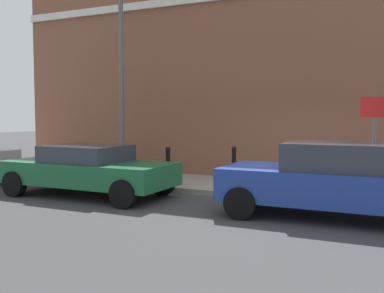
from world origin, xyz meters
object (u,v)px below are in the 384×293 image
object	(u,v)px
car_blue	(336,179)
bollard_near_cabinet	(234,164)
street_sign	(374,132)
lamppost	(121,73)
bollard_far_kerb	(168,165)
utility_cabinet	(295,168)
car_green	(88,169)

from	to	relation	value
car_blue	bollard_near_cabinet	bearing A→B (deg)	-38.64
car_blue	street_sign	xyz separation A→B (m)	(1.45, -0.61, 0.88)
street_sign	lamppost	distance (m)	7.40
bollard_far_kerb	street_sign	size ratio (longest dim) A/B	0.45
street_sign	bollard_near_cabinet	bearing A→B (deg)	75.99
car_blue	utility_cabinet	bearing A→B (deg)	-60.80
car_green	bollard_near_cabinet	xyz separation A→B (m)	(2.43, -3.00, 0.02)
lamppost	car_green	bearing A→B (deg)	-165.73
utility_cabinet	street_sign	bearing A→B (deg)	-112.81
car_blue	bollard_near_cabinet	xyz separation A→B (m)	(2.34, 2.93, -0.07)
street_sign	car_green	bearing A→B (deg)	103.30
bollard_near_cabinet	bollard_far_kerb	bearing A→B (deg)	122.04
lamppost	utility_cabinet	bearing A→B (deg)	-91.14
street_sign	lamppost	bearing A→B (deg)	82.93
car_blue	street_sign	size ratio (longest dim) A/B	1.89
bollard_near_cabinet	bollard_far_kerb	size ratio (longest dim) A/B	1.00
car_blue	utility_cabinet	xyz separation A→B (m)	(2.24, 1.25, -0.10)
car_green	bollard_near_cabinet	distance (m)	3.86
street_sign	lamppost	size ratio (longest dim) A/B	0.40
bollard_far_kerb	lamppost	bearing A→B (deg)	65.45
car_green	bollard_far_kerb	bearing A→B (deg)	-134.47
car_green	street_sign	size ratio (longest dim) A/B	1.91
lamppost	car_blue	bearing A→B (deg)	-109.66
bollard_far_kerb	lamppost	size ratio (longest dim) A/B	0.18
utility_cabinet	lamppost	xyz separation A→B (m)	(0.11, 5.30, 2.62)
utility_cabinet	bollard_far_kerb	world-z (taller)	utility_cabinet
bollard_near_cabinet	street_sign	size ratio (longest dim) A/B	0.45
utility_cabinet	lamppost	distance (m)	5.91
car_green	utility_cabinet	world-z (taller)	utility_cabinet
bollard_far_kerb	lamppost	world-z (taller)	lamppost
bollard_near_cabinet	street_sign	world-z (taller)	street_sign
car_green	bollard_near_cabinet	size ratio (longest dim) A/B	4.22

